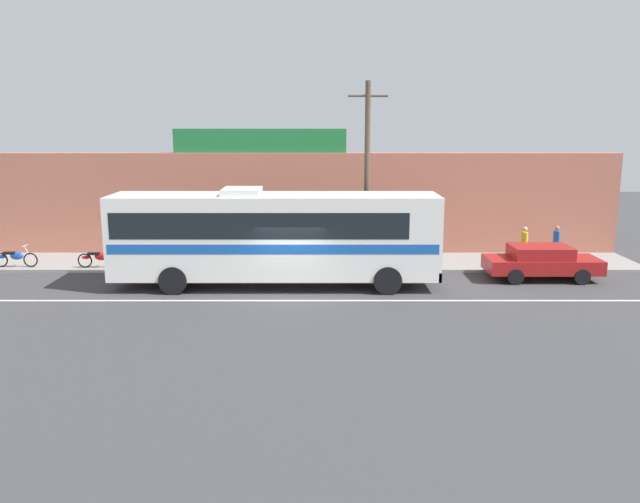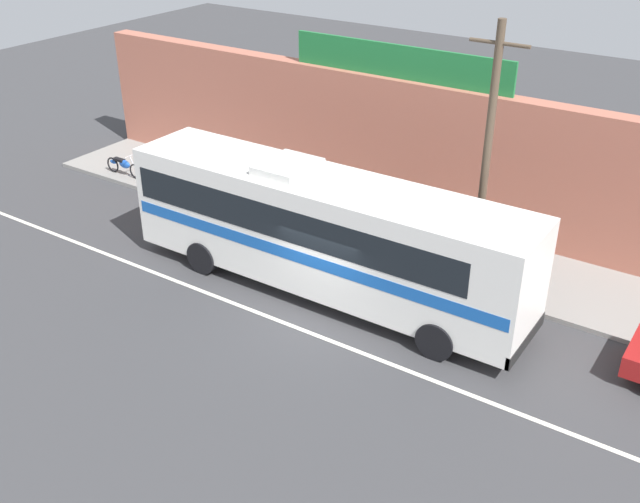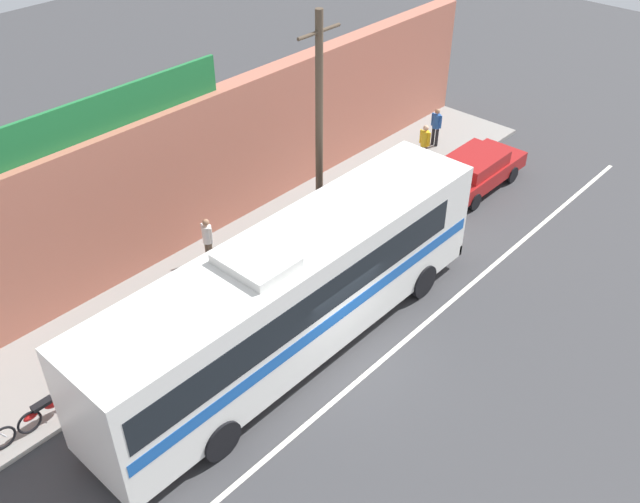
{
  "view_description": "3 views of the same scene",
  "coord_description": "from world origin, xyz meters",
  "px_view_note": "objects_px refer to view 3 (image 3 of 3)",
  "views": [
    {
      "loc": [
        1.07,
        -22.67,
        6.23
      ],
      "look_at": [
        0.97,
        1.52,
        1.31
      ],
      "focal_mm": 35.97,
      "sensor_mm": 36.0,
      "label": 1
    },
    {
      "loc": [
        9.64,
        -14.33,
        11.44
      ],
      "look_at": [
        -0.98,
        1.55,
        1.07
      ],
      "focal_mm": 41.43,
      "sensor_mm": 36.0,
      "label": 2
    },
    {
      "loc": [
        -10.38,
        -8.55,
        13.3
      ],
      "look_at": [
        1.09,
        1.92,
        1.99
      ],
      "focal_mm": 39.09,
      "sensor_mm": 36.0,
      "label": 3
    }
  ],
  "objects_px": {
    "pedestrian_near_shop": "(436,125)",
    "utility_pole": "(319,139)",
    "motorcycle_blue": "(51,405)",
    "parked_car": "(475,170)",
    "pedestrian_far_right": "(207,238)",
    "intercity_bus": "(292,291)",
    "pedestrian_by_curb": "(425,142)"
  },
  "relations": [
    {
      "from": "parked_car",
      "to": "pedestrian_by_curb",
      "type": "xyz_separation_m",
      "value": [
        -0.0,
        2.28,
        0.35
      ]
    },
    {
      "from": "intercity_bus",
      "to": "parked_car",
      "type": "xyz_separation_m",
      "value": [
        10.65,
        1.08,
        -1.33
      ]
    },
    {
      "from": "pedestrian_by_curb",
      "to": "intercity_bus",
      "type": "bearing_deg",
      "value": -162.48
    },
    {
      "from": "pedestrian_far_right",
      "to": "pedestrian_by_curb",
      "type": "bearing_deg",
      "value": -7.02
    },
    {
      "from": "parked_car",
      "to": "utility_pole",
      "type": "relative_size",
      "value": 0.58
    },
    {
      "from": "pedestrian_by_curb",
      "to": "pedestrian_near_shop",
      "type": "xyz_separation_m",
      "value": [
        1.61,
        0.58,
        -0.04
      ]
    },
    {
      "from": "pedestrian_near_shop",
      "to": "pedestrian_far_right",
      "type": "height_order",
      "value": "pedestrian_far_right"
    },
    {
      "from": "motorcycle_blue",
      "to": "pedestrian_far_right",
      "type": "relative_size",
      "value": 1.15
    },
    {
      "from": "parked_car",
      "to": "pedestrian_far_right",
      "type": "height_order",
      "value": "pedestrian_far_right"
    },
    {
      "from": "pedestrian_far_right",
      "to": "intercity_bus",
      "type": "bearing_deg",
      "value": -101.46
    },
    {
      "from": "parked_car",
      "to": "pedestrian_near_shop",
      "type": "distance_m",
      "value": 3.29
    },
    {
      "from": "intercity_bus",
      "to": "pedestrian_by_curb",
      "type": "bearing_deg",
      "value": 17.52
    },
    {
      "from": "pedestrian_by_curb",
      "to": "pedestrian_far_right",
      "type": "height_order",
      "value": "pedestrian_by_curb"
    },
    {
      "from": "utility_pole",
      "to": "pedestrian_near_shop",
      "type": "relative_size",
      "value": 4.86
    },
    {
      "from": "pedestrian_by_curb",
      "to": "pedestrian_near_shop",
      "type": "height_order",
      "value": "pedestrian_by_curb"
    },
    {
      "from": "parked_car",
      "to": "pedestrian_near_shop",
      "type": "height_order",
      "value": "pedestrian_near_shop"
    },
    {
      "from": "utility_pole",
      "to": "parked_car",
      "type": "bearing_deg",
      "value": -11.22
    },
    {
      "from": "intercity_bus",
      "to": "parked_car",
      "type": "relative_size",
      "value": 2.76
    },
    {
      "from": "motorcycle_blue",
      "to": "pedestrian_by_curb",
      "type": "xyz_separation_m",
      "value": [
        16.31,
        0.8,
        0.52
      ]
    },
    {
      "from": "pedestrian_by_curb",
      "to": "parked_car",
      "type": "bearing_deg",
      "value": -89.95
    },
    {
      "from": "parked_car",
      "to": "motorcycle_blue",
      "type": "xyz_separation_m",
      "value": [
        -16.31,
        1.48,
        -0.17
      ]
    },
    {
      "from": "pedestrian_near_shop",
      "to": "pedestrian_by_curb",
      "type": "bearing_deg",
      "value": -160.17
    },
    {
      "from": "pedestrian_near_shop",
      "to": "utility_pole",
      "type": "bearing_deg",
      "value": -170.15
    },
    {
      "from": "pedestrian_far_right",
      "to": "pedestrian_near_shop",
      "type": "bearing_deg",
      "value": -3.12
    },
    {
      "from": "utility_pole",
      "to": "motorcycle_blue",
      "type": "distance_m",
      "value": 10.03
    },
    {
      "from": "pedestrian_far_right",
      "to": "parked_car",
      "type": "bearing_deg",
      "value": -19.67
    },
    {
      "from": "pedestrian_near_shop",
      "to": "parked_car",
      "type": "bearing_deg",
      "value": -119.31
    },
    {
      "from": "motorcycle_blue",
      "to": "pedestrian_near_shop",
      "type": "relative_size",
      "value": 1.18
    },
    {
      "from": "utility_pole",
      "to": "intercity_bus",
      "type": "bearing_deg",
      "value": -146.51
    },
    {
      "from": "intercity_bus",
      "to": "pedestrian_by_curb",
      "type": "height_order",
      "value": "intercity_bus"
    },
    {
      "from": "parked_car",
      "to": "motorcycle_blue",
      "type": "relative_size",
      "value": 2.39
    },
    {
      "from": "motorcycle_blue",
      "to": "pedestrian_far_right",
      "type": "xyz_separation_m",
      "value": [
        6.59,
        2.0,
        0.51
      ]
    }
  ]
}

